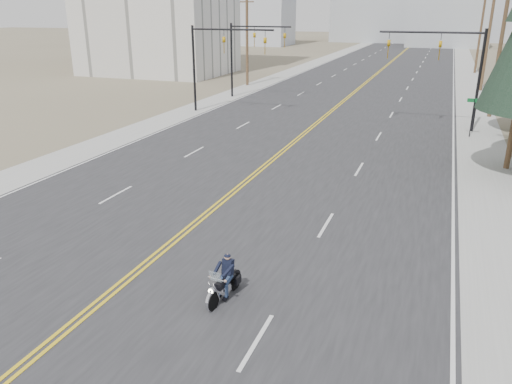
% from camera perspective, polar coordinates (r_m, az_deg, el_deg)
% --- Properties ---
extents(road, '(20.00, 200.00, 0.01)m').
position_cam_1_polar(road, '(77.11, 14.20, 13.42)').
color(road, '#303033').
rests_on(road, ground).
extents(sidewalk_left, '(3.00, 200.00, 0.01)m').
position_cam_1_polar(sidewalk_left, '(79.25, 5.69, 14.08)').
color(sidewalk_left, '#A5A5A0').
rests_on(sidewalk_left, ground).
extents(sidewalk_right, '(3.00, 200.00, 0.01)m').
position_cam_1_polar(sidewalk_right, '(76.66, 22.94, 12.44)').
color(sidewalk_right, '#A5A5A0').
rests_on(sidewalk_right, ground).
extents(traffic_mast_left, '(7.10, 0.26, 7.00)m').
position_cam_1_polar(traffic_mast_left, '(42.23, -4.65, 15.65)').
color(traffic_mast_left, black).
rests_on(traffic_mast_left, ground).
extents(traffic_mast_right, '(7.10, 0.26, 7.00)m').
position_cam_1_polar(traffic_mast_right, '(38.31, 21.33, 13.95)').
color(traffic_mast_right, black).
rests_on(traffic_mast_right, ground).
extents(traffic_mast_far, '(6.10, 0.26, 7.00)m').
position_cam_1_polar(traffic_mast_far, '(49.71, -0.97, 16.29)').
color(traffic_mast_far, black).
rests_on(traffic_mast_far, ground).
extents(street_sign, '(0.90, 0.06, 2.62)m').
position_cam_1_polar(street_sign, '(36.79, 23.55, 8.49)').
color(street_sign, black).
rests_on(street_sign, ground).
extents(utility_pole_c, '(2.20, 0.30, 11.00)m').
position_cam_1_polar(utility_pole_c, '(44.40, 26.19, 15.00)').
color(utility_pole_c, brown).
rests_on(utility_pole_c, ground).
extents(utility_pole_d, '(2.20, 0.30, 11.50)m').
position_cam_1_polar(utility_pole_d, '(59.33, 25.10, 16.20)').
color(utility_pole_d, brown).
rests_on(utility_pole_d, ground).
extents(utility_pole_e, '(2.20, 0.30, 11.00)m').
position_cam_1_polar(utility_pole_e, '(76.31, 24.31, 16.58)').
color(utility_pole_e, brown).
rests_on(utility_pole_e, ground).
extents(utility_pole_left, '(2.20, 0.30, 10.50)m').
position_cam_1_polar(utility_pole_left, '(58.27, -1.03, 17.44)').
color(utility_pole_left, brown).
rests_on(utility_pole_left, ground).
extents(haze_bldg_b, '(18.00, 14.00, 14.00)m').
position_cam_1_polar(haze_bldg_b, '(131.19, 21.24, 18.30)').
color(haze_bldg_b, '#ADB2B7').
rests_on(haze_bldg_b, ground).
extents(haze_bldg_f, '(12.00, 12.00, 16.00)m').
position_cam_1_polar(haze_bldg_f, '(148.32, -3.07, 19.98)').
color(haze_bldg_f, '#ADB2B7').
rests_on(haze_bldg_f, ground).
extents(motorcyclist, '(0.97, 1.87, 1.40)m').
position_cam_1_polar(motorcyclist, '(14.95, -3.71, -9.84)').
color(motorcyclist, black).
rests_on(motorcyclist, ground).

